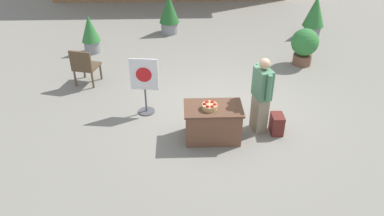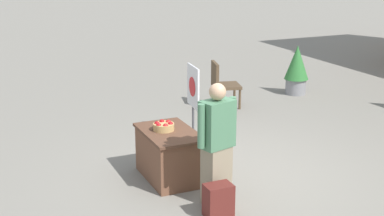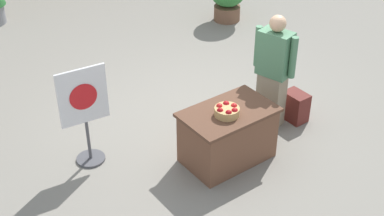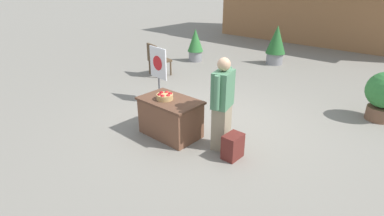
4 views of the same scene
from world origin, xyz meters
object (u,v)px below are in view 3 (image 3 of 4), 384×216
at_px(person_visitor, 273,72).
at_px(poster_board, 85,112).
at_px(backpack, 295,106).
at_px(apple_basket, 227,111).
at_px(display_table, 228,135).

xyz_separation_m(person_visitor, poster_board, (-2.36, 0.73, -0.10)).
height_order(person_visitor, backpack, person_visitor).
relative_size(apple_basket, backpack, 0.71).
relative_size(apple_basket, person_visitor, 0.19).
xyz_separation_m(apple_basket, backpack, (1.39, 0.17, -0.56)).
bearing_deg(apple_basket, backpack, 7.02).
bearing_deg(display_table, backpack, 5.11).
bearing_deg(backpack, person_visitor, 157.56).
bearing_deg(display_table, person_visitor, 15.07).
bearing_deg(backpack, display_table, -174.89).
bearing_deg(backpack, apple_basket, -172.98).
bearing_deg(display_table, apple_basket, -144.45).
bearing_deg(poster_board, display_table, 61.25).
distance_m(display_table, apple_basket, 0.42).
bearing_deg(poster_board, apple_basket, 58.28).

